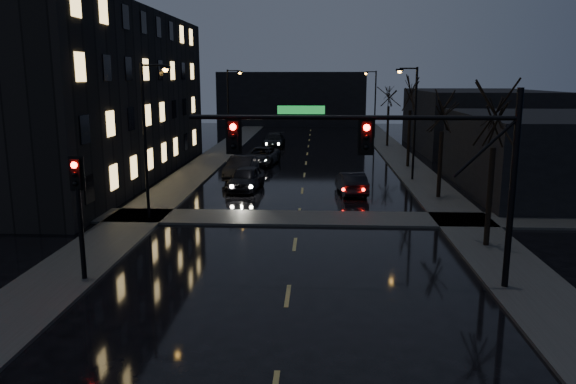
# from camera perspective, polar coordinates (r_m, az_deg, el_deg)

# --- Properties ---
(sidewalk_left) EXTENTS (3.00, 140.00, 0.12)m
(sidewalk_left) POSITION_cam_1_polar(r_m,az_deg,el_deg) (46.59, -8.75, 2.52)
(sidewalk_left) COLOR #2D2D2B
(sidewalk_left) RESTS_ON ground
(sidewalk_right) EXTENTS (3.00, 140.00, 0.12)m
(sidewalk_right) POSITION_cam_1_polar(r_m,az_deg,el_deg) (46.24, 12.36, 2.31)
(sidewalk_right) COLOR #2D2D2B
(sidewalk_right) RESTS_ON ground
(sidewalk_cross) EXTENTS (40.00, 3.00, 0.12)m
(sidewalk_cross) POSITION_cam_1_polar(r_m,az_deg,el_deg) (29.47, 1.05, -2.67)
(sidewalk_cross) COLOR #2D2D2B
(sidewalk_cross) RESTS_ON ground
(apartment_block) EXTENTS (12.00, 30.00, 12.00)m
(apartment_block) POSITION_cam_1_polar(r_m,az_deg,el_deg) (43.70, -20.82, 9.14)
(apartment_block) COLOR black
(apartment_block) RESTS_ON ground
(commercial_right_near) EXTENTS (10.00, 14.00, 5.00)m
(commercial_right_near) POSITION_cam_1_polar(r_m,az_deg,el_deg) (39.16, 24.82, 3.46)
(commercial_right_near) COLOR black
(commercial_right_near) RESTS_ON ground
(commercial_right_far) EXTENTS (12.00, 18.00, 6.00)m
(commercial_right_far) POSITION_cam_1_polar(r_m,az_deg,el_deg) (60.37, 18.55, 6.93)
(commercial_right_far) COLOR black
(commercial_right_far) RESTS_ON ground
(far_block) EXTENTS (22.00, 10.00, 8.00)m
(far_block) POSITION_cam_1_polar(r_m,az_deg,el_deg) (88.19, 0.44, 9.48)
(far_block) COLOR black
(far_block) RESTS_ON ground
(signal_mast) EXTENTS (11.11, 0.41, 7.00)m
(signal_mast) POSITION_cam_1_polar(r_m,az_deg,el_deg) (19.41, 11.57, 4.07)
(signal_mast) COLOR black
(signal_mast) RESTS_ON ground
(signal_pole_left) EXTENTS (0.35, 0.41, 4.53)m
(signal_pole_left) POSITION_cam_1_polar(r_m,az_deg,el_deg) (21.27, -20.50, -0.87)
(signal_pole_left) COLOR black
(signal_pole_left) RESTS_ON ground
(tree_near) EXTENTS (3.52, 3.52, 8.08)m
(tree_near) POSITION_cam_1_polar(r_m,az_deg,el_deg) (25.19, 20.41, 8.36)
(tree_near) COLOR black
(tree_near) RESTS_ON ground
(tree_mid_a) EXTENTS (3.30, 3.30, 7.58)m
(tree_mid_a) POSITION_cam_1_polar(r_m,az_deg,el_deg) (34.88, 15.51, 8.73)
(tree_mid_a) COLOR black
(tree_mid_a) RESTS_ON ground
(tree_mid_b) EXTENTS (3.74, 3.74, 8.59)m
(tree_mid_b) POSITION_cam_1_polar(r_m,az_deg,el_deg) (46.64, 12.40, 10.48)
(tree_mid_b) COLOR black
(tree_mid_b) RESTS_ON ground
(tree_far) EXTENTS (3.43, 3.43, 7.88)m
(tree_far) POSITION_cam_1_polar(r_m,az_deg,el_deg) (60.51, 10.23, 10.26)
(tree_far) COLOR black
(tree_far) RESTS_ON ground
(streetlight_l_near) EXTENTS (1.53, 0.28, 8.00)m
(streetlight_l_near) POSITION_cam_1_polar(r_m,az_deg,el_deg) (29.42, -13.97, 6.29)
(streetlight_l_near) COLOR black
(streetlight_l_near) RESTS_ON ground
(streetlight_l_far) EXTENTS (1.53, 0.28, 8.00)m
(streetlight_l_far) POSITION_cam_1_polar(r_m,az_deg,el_deg) (55.76, -5.88, 8.95)
(streetlight_l_far) COLOR black
(streetlight_l_far) RESTS_ON ground
(streetlight_r_mid) EXTENTS (1.53, 0.28, 8.00)m
(streetlight_r_mid) POSITION_cam_1_polar(r_m,az_deg,el_deg) (40.66, 12.49, 7.75)
(streetlight_r_mid) COLOR black
(streetlight_r_mid) RESTS_ON ground
(streetlight_r_far) EXTENTS (1.53, 0.28, 8.00)m
(streetlight_r_far) POSITION_cam_1_polar(r_m,az_deg,el_deg) (68.41, 8.68, 9.37)
(streetlight_r_far) COLOR black
(streetlight_r_far) RESTS_ON ground
(oncoming_car_a) EXTENTS (2.38, 4.79, 1.57)m
(oncoming_car_a) POSITION_cam_1_polar(r_m,az_deg,el_deg) (37.02, -4.32, 1.41)
(oncoming_car_a) COLOR black
(oncoming_car_a) RESTS_ON ground
(oncoming_car_b) EXTENTS (2.14, 5.08, 1.63)m
(oncoming_car_b) POSITION_cam_1_polar(r_m,az_deg,el_deg) (41.14, -4.75, 2.48)
(oncoming_car_b) COLOR black
(oncoming_car_b) RESTS_ON ground
(oncoming_car_c) EXTENTS (3.14, 5.64, 1.49)m
(oncoming_car_c) POSITION_cam_1_polar(r_m,az_deg,el_deg) (47.56, -2.73, 3.66)
(oncoming_car_c) COLOR black
(oncoming_car_c) RESTS_ON ground
(oncoming_car_d) EXTENTS (2.22, 5.17, 1.48)m
(oncoming_car_d) POSITION_cam_1_polar(r_m,az_deg,el_deg) (59.19, -1.43, 5.24)
(oncoming_car_d) COLOR black
(oncoming_car_d) RESTS_ON ground
(lead_car) EXTENTS (2.01, 4.43, 1.41)m
(lead_car) POSITION_cam_1_polar(r_m,az_deg,el_deg) (35.99, 6.44, 0.94)
(lead_car) COLOR black
(lead_car) RESTS_ON ground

